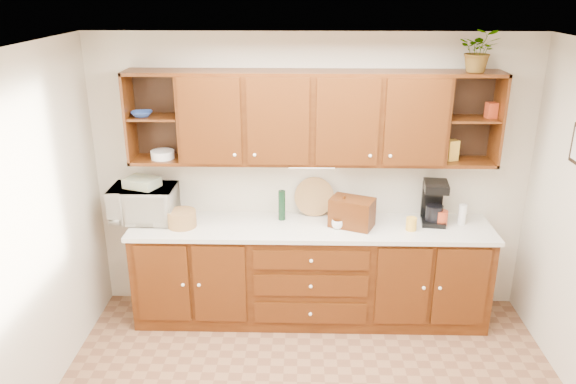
# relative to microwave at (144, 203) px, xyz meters

# --- Properties ---
(ceiling) EXTENTS (4.00, 4.00, 0.00)m
(ceiling) POSITION_rel_microwave_xyz_m (1.52, -1.53, 1.50)
(ceiling) COLOR white
(ceiling) RESTS_ON back_wall
(back_wall) EXTENTS (4.00, 0.00, 4.00)m
(back_wall) POSITION_rel_microwave_xyz_m (1.52, 0.22, 0.20)
(back_wall) COLOR beige
(back_wall) RESTS_ON floor
(left_wall) EXTENTS (0.00, 3.50, 3.50)m
(left_wall) POSITION_rel_microwave_xyz_m (-0.48, -1.53, 0.20)
(left_wall) COLOR beige
(left_wall) RESTS_ON floor
(base_cabinets) EXTENTS (3.20, 0.60, 0.90)m
(base_cabinets) POSITION_rel_microwave_xyz_m (1.52, -0.08, -0.65)
(base_cabinets) COLOR #351606
(base_cabinets) RESTS_ON floor
(countertop) EXTENTS (3.24, 0.64, 0.04)m
(countertop) POSITION_rel_microwave_xyz_m (1.52, -0.09, -0.18)
(countertop) COLOR silver
(countertop) RESTS_ON base_cabinets
(upper_cabinets) EXTENTS (3.20, 0.33, 0.80)m
(upper_cabinets) POSITION_rel_microwave_xyz_m (1.53, 0.06, 0.79)
(upper_cabinets) COLOR #351606
(upper_cabinets) RESTS_ON back_wall
(undercabinet_light) EXTENTS (0.40, 0.05, 0.02)m
(undercabinet_light) POSITION_rel_microwave_xyz_m (1.52, 0.00, 0.37)
(undercabinet_light) COLOR white
(undercabinet_light) RESTS_ON upper_cabinets
(wicker_basket) EXTENTS (0.26, 0.26, 0.15)m
(wicker_basket) POSITION_rel_microwave_xyz_m (0.37, -0.14, -0.09)
(wicker_basket) COLOR #A07342
(wicker_basket) RESTS_ON countertop
(microwave) EXTENTS (0.58, 0.40, 0.32)m
(microwave) POSITION_rel_microwave_xyz_m (0.00, 0.00, 0.00)
(microwave) COLOR beige
(microwave) RESTS_ON countertop
(towel_stack) EXTENTS (0.34, 0.30, 0.09)m
(towel_stack) POSITION_rel_microwave_xyz_m (0.00, 0.00, 0.20)
(towel_stack) COLOR #D5C064
(towel_stack) RESTS_ON microwave
(wine_bottle) EXTENTS (0.07, 0.07, 0.28)m
(wine_bottle) POSITION_rel_microwave_xyz_m (1.25, 0.04, -0.02)
(wine_bottle) COLOR black
(wine_bottle) RESTS_ON countertop
(woven_tray) EXTENTS (0.37, 0.10, 0.36)m
(woven_tray) POSITION_rel_microwave_xyz_m (1.55, 0.16, -0.15)
(woven_tray) COLOR #A07342
(woven_tray) RESTS_ON countertop
(bread_box) EXTENTS (0.43, 0.36, 0.26)m
(bread_box) POSITION_rel_microwave_xyz_m (1.88, -0.09, -0.03)
(bread_box) COLOR #351606
(bread_box) RESTS_ON countertop
(mug_tree) EXTENTS (0.25, 0.26, 0.29)m
(mug_tree) POSITION_rel_microwave_xyz_m (1.81, -0.09, -0.12)
(mug_tree) COLOR #351606
(mug_tree) RESTS_ON countertop
(canister_red) EXTENTS (0.15, 0.15, 0.14)m
(canister_red) POSITION_rel_microwave_xyz_m (2.68, -0.06, -0.09)
(canister_red) COLOR #AE3719
(canister_red) RESTS_ON countertop
(canister_white) EXTENTS (0.10, 0.10, 0.18)m
(canister_white) POSITION_rel_microwave_xyz_m (2.88, -0.02, -0.07)
(canister_white) COLOR white
(canister_white) RESTS_ON countertop
(canister_yellow) EXTENTS (0.12, 0.12, 0.12)m
(canister_yellow) POSITION_rel_microwave_xyz_m (2.40, -0.17, -0.10)
(canister_yellow) COLOR gold
(canister_yellow) RESTS_ON countertop
(coffee_maker) EXTENTS (0.24, 0.29, 0.39)m
(coffee_maker) POSITION_rel_microwave_xyz_m (2.62, 0.02, 0.03)
(coffee_maker) COLOR black
(coffee_maker) RESTS_ON countertop
(bowl_stack) EXTENTS (0.21, 0.21, 0.04)m
(bowl_stack) POSITION_rel_microwave_xyz_m (0.05, 0.02, 0.82)
(bowl_stack) COLOR #274491
(bowl_stack) RESTS_ON upper_cabinets
(plate_stack) EXTENTS (0.26, 0.26, 0.07)m
(plate_stack) POSITION_rel_microwave_xyz_m (0.20, 0.04, 0.46)
(plate_stack) COLOR white
(plate_stack) RESTS_ON upper_cabinets
(pantry_box_yellow) EXTENTS (0.12, 0.11, 0.18)m
(pantry_box_yellow) POSITION_rel_microwave_xyz_m (2.74, 0.05, 0.51)
(pantry_box_yellow) COLOR gold
(pantry_box_yellow) RESTS_ON upper_cabinets
(pantry_box_red) EXTENTS (0.10, 0.09, 0.13)m
(pantry_box_red) POSITION_rel_microwave_xyz_m (3.04, 0.05, 0.87)
(pantry_box_red) COLOR #AE3719
(pantry_box_red) RESTS_ON upper_cabinets
(potted_plant) EXTENTS (0.38, 0.36, 0.35)m
(potted_plant) POSITION_rel_microwave_xyz_m (2.87, 0.01, 1.37)
(potted_plant) COLOR #999999
(potted_plant) RESTS_ON upper_cabinets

